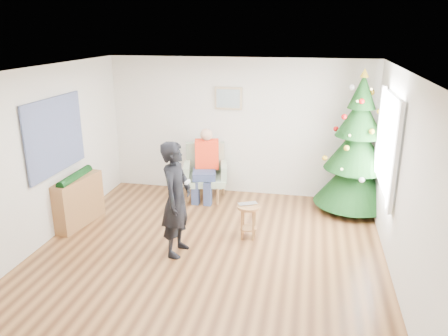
% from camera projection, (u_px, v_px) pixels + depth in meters
% --- Properties ---
extents(floor, '(5.00, 5.00, 0.00)m').
position_uv_depth(floor, '(209.00, 252.00, 6.37)').
color(floor, brown).
rests_on(floor, ground).
extents(ceiling, '(5.00, 5.00, 0.00)m').
position_uv_depth(ceiling, '(207.00, 70.00, 5.56)').
color(ceiling, white).
rests_on(ceiling, wall_back).
extents(wall_back, '(5.00, 0.00, 5.00)m').
position_uv_depth(wall_back, '(239.00, 127.00, 8.29)').
color(wall_back, silver).
rests_on(wall_back, floor).
extents(wall_front, '(5.00, 0.00, 5.00)m').
position_uv_depth(wall_front, '(138.00, 257.00, 3.64)').
color(wall_front, silver).
rests_on(wall_front, floor).
extents(wall_left, '(0.00, 5.00, 5.00)m').
position_uv_depth(wall_left, '(44.00, 157.00, 6.44)').
color(wall_left, silver).
rests_on(wall_left, floor).
extents(wall_right, '(0.00, 5.00, 5.00)m').
position_uv_depth(wall_right, '(401.00, 179.00, 5.49)').
color(wall_right, silver).
rests_on(wall_right, floor).
extents(window_panel, '(0.04, 1.30, 1.40)m').
position_uv_depth(window_panel, '(388.00, 144.00, 6.36)').
color(window_panel, white).
rests_on(window_panel, wall_right).
extents(curtains, '(0.05, 1.75, 1.50)m').
position_uv_depth(curtains, '(386.00, 144.00, 6.37)').
color(curtains, white).
rests_on(curtains, wall_right).
extents(christmas_tree, '(1.38, 1.38, 2.49)m').
position_uv_depth(christmas_tree, '(357.00, 149.00, 7.50)').
color(christmas_tree, '#3F2816').
rests_on(christmas_tree, floor).
extents(stool, '(0.36, 0.36, 0.53)m').
position_uv_depth(stool, '(248.00, 221.00, 6.71)').
color(stool, brown).
rests_on(stool, floor).
extents(laptop, '(0.35, 0.30, 0.02)m').
position_uv_depth(laptop, '(249.00, 205.00, 6.63)').
color(laptop, silver).
rests_on(laptop, stool).
extents(armchair, '(0.90, 0.86, 1.02)m').
position_uv_depth(armchair, '(205.00, 179.00, 8.28)').
color(armchair, '#8EA585').
rests_on(armchair, floor).
extents(seated_person, '(0.51, 0.68, 1.33)m').
position_uv_depth(seated_person, '(205.00, 164.00, 8.13)').
color(seated_person, navy).
rests_on(seated_person, armchair).
extents(standing_man, '(0.45, 0.64, 1.66)m').
position_uv_depth(standing_man, '(176.00, 199.00, 6.10)').
color(standing_man, black).
rests_on(standing_man, floor).
extents(game_controller, '(0.05, 0.13, 0.04)m').
position_uv_depth(game_controller, '(187.00, 182.00, 5.95)').
color(game_controller, white).
rests_on(game_controller, standing_man).
extents(console, '(0.45, 1.03, 0.80)m').
position_uv_depth(console, '(78.00, 201.00, 7.15)').
color(console, brown).
rests_on(console, floor).
extents(garland, '(0.14, 0.90, 0.14)m').
position_uv_depth(garland, '(75.00, 177.00, 7.02)').
color(garland, black).
rests_on(garland, console).
extents(tapestry, '(0.03, 1.50, 1.15)m').
position_uv_depth(tapestry, '(55.00, 135.00, 6.63)').
color(tapestry, black).
rests_on(tapestry, wall_left).
extents(framed_picture, '(0.52, 0.05, 0.42)m').
position_uv_depth(framed_picture, '(228.00, 98.00, 8.13)').
color(framed_picture, tan).
rests_on(framed_picture, wall_back).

